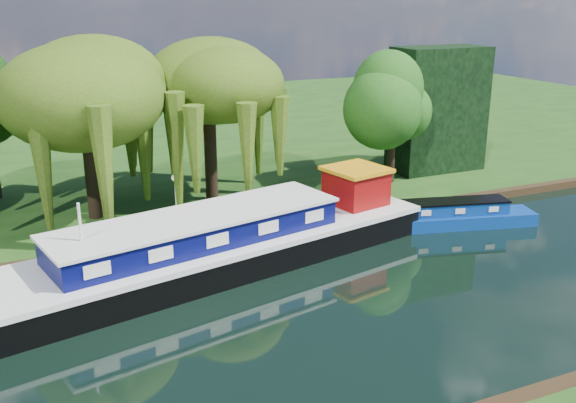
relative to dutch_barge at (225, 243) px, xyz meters
name	(u,v)px	position (x,y,z in m)	size (l,w,h in m)	color
ground	(238,323)	(-1.33, -5.28, -1.07)	(120.00, 120.00, 0.00)	black
far_bank	(99,138)	(-1.33, 28.72, -0.85)	(120.00, 52.00, 0.45)	#173E11
dutch_barge	(225,243)	(0.00, 0.00, 0.00)	(21.02, 8.87, 4.33)	black
narrowboat	(437,217)	(11.71, 0.25, -0.53)	(10.57, 4.29, 1.53)	navy
white_cruiser	(466,219)	(13.89, 0.57, -1.07)	(1.98, 2.29, 1.21)	silver
willow_left	(84,96)	(-4.53, 7.80, 5.75)	(7.32, 7.32, 8.77)	black
willow_right	(208,96)	(1.99, 8.21, 5.28)	(6.64, 6.64, 8.09)	black
tree_far_right	(394,105)	(13.25, 7.21, 4.15)	(4.23, 4.23, 6.92)	black
conifer_hedge	(438,109)	(17.67, 8.72, 3.38)	(6.00, 3.00, 8.00)	black
lamppost	(175,186)	(-0.83, 5.22, 1.35)	(0.36, 0.36, 2.56)	silver
mooring_posts	(168,229)	(-1.83, 3.12, -0.12)	(19.16, 0.16, 1.00)	silver
reeds_near	(532,373)	(5.55, -12.85, -0.52)	(33.70, 1.50, 1.10)	#1D5516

